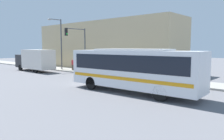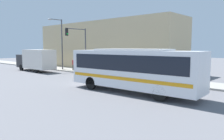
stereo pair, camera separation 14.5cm
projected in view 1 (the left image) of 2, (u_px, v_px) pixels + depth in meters
The scene contains 11 objects.
ground_plane at pixel (133, 91), 17.63m from camera, with size 120.00×120.00×0.00m, color slate.
sidewalk at pixel (56, 68), 35.41m from camera, with size 3.31×70.00×0.17m.
building_facade at pixel (103, 46), 34.44m from camera, with size 6.00×25.73×7.31m.
city_bus at pixel (132, 67), 16.82m from camera, with size 3.06×10.84×3.40m.
delivery_truck at pixel (35, 60), 31.54m from camera, with size 2.24×7.66×3.14m.
fire_hydrant at pixel (137, 75), 23.47m from camera, with size 0.22×0.30×0.76m.
traffic_light_pole at pixel (79, 42), 28.09m from camera, with size 3.28×0.35×5.78m.
parking_meter at pixel (104, 67), 26.70m from camera, with size 0.14×0.14×1.30m.
street_lamp at pixel (60, 40), 32.28m from camera, with size 2.33×0.28×7.41m.
pedestrian_near_corner at pixel (126, 67), 25.88m from camera, with size 0.34×0.34×1.83m.
pedestrian_mid_block at pixel (73, 64), 31.70m from camera, with size 0.34×0.34×1.65m.
Camera 1 is at (-14.11, -10.24, 3.54)m, focal length 35.00 mm.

